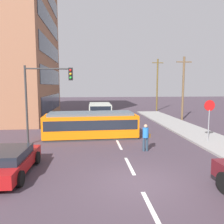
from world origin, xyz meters
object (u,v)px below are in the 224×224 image
city_bus (100,110)px  utility_pole_far (157,84)px  streetcar_tram (91,124)px  utility_pole_mid (183,87)px  parked_sedan_near (8,161)px  traffic_light_mast (45,90)px  pedestrian_crossing (146,136)px  stop_sign (209,112)px

city_bus → utility_pole_far: (9.54, 8.33, 3.21)m
streetcar_tram → utility_pole_mid: utility_pole_mid is taller
streetcar_tram → parked_sedan_near: bearing=-118.5°
parked_sedan_near → traffic_light_mast: traffic_light_mast is taller
streetcar_tram → pedestrian_crossing: (3.31, -3.99, -0.08)m
pedestrian_crossing → streetcar_tram: bearing=129.7°
city_bus → utility_pole_far: bearing=41.1°
parked_sedan_near → utility_pole_far: size_ratio=0.53×
utility_pole_mid → utility_pole_far: size_ratio=0.89×
utility_pole_mid → utility_pole_far: bearing=90.3°
city_bus → stop_sign: bearing=-58.9°
city_bus → stop_sign: size_ratio=1.76×
traffic_light_mast → utility_pole_mid: 16.73m
pedestrian_crossing → utility_pole_far: size_ratio=0.20×
pedestrian_crossing → stop_sign: size_ratio=0.58×
traffic_light_mast → utility_pole_mid: bearing=34.3°
parked_sedan_near → stop_sign: (11.96, 4.45, 1.57)m
streetcar_tram → utility_pole_mid: size_ratio=0.98×
streetcar_tram → utility_pole_mid: (10.72, 7.78, 2.81)m
streetcar_tram → city_bus: streetcar_tram is taller
streetcar_tram → traffic_light_mast: 4.44m
streetcar_tram → stop_sign: size_ratio=2.48×
city_bus → pedestrian_crossing: size_ratio=3.04×
city_bus → utility_pole_far: 13.06m
streetcar_tram → traffic_light_mast: bearing=-151.8°
utility_pole_far → pedestrian_crossing: bearing=-108.9°
stop_sign → traffic_light_mast: bearing=175.8°
utility_pole_mid → traffic_light_mast: bearing=-145.7°
streetcar_tram → stop_sign: stop_sign is taller
streetcar_tram → city_bus: bearing=83.0°
pedestrian_crossing → utility_pole_mid: bearing=57.8°
streetcar_tram → pedestrian_crossing: size_ratio=4.28×
stop_sign → utility_pole_mid: 10.70m
city_bus → parked_sedan_near: (-4.89, -16.15, -0.45)m
traffic_light_mast → utility_pole_far: bearing=54.4°
pedestrian_crossing → city_bus: bearing=99.4°
parked_sedan_near → utility_pole_far: utility_pole_far is taller
city_bus → stop_sign: 13.71m
stop_sign → streetcar_tram: bearing=163.1°
stop_sign → traffic_light_mast: 11.42m
parked_sedan_near → streetcar_tram: bearing=61.5°
traffic_light_mast → utility_pole_mid: (13.81, 9.43, 0.08)m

